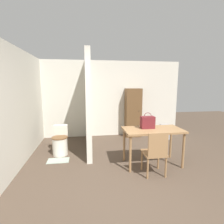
{
  "coord_description": "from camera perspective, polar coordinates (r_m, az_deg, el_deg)",
  "views": [
    {
      "loc": [
        -0.67,
        -2.09,
        1.74
      ],
      "look_at": [
        -0.1,
        1.66,
        1.13
      ],
      "focal_mm": 28.0,
      "sensor_mm": 36.0,
      "label": 1
    }
  ],
  "objects": [
    {
      "name": "handbag",
      "position": [
        3.86,
        11.53,
        -3.29
      ],
      "size": [
        0.29,
        0.16,
        0.35
      ],
      "color": "maroon",
      "rests_on": "dining_table"
    },
    {
      "name": "wooden_cabinet",
      "position": [
        5.86,
        6.87,
        -0.21
      ],
      "size": [
        0.51,
        0.39,
        1.6
      ],
      "color": "brown",
      "rests_on": "ground_plane"
    },
    {
      "name": "partition_wall",
      "position": [
        4.74,
        -7.91,
        3.05
      ],
      "size": [
        0.12,
        2.12,
        2.5
      ],
      "color": "beige",
      "rests_on": "ground_plane"
    },
    {
      "name": "bath_mat",
      "position": [
        4.34,
        -17.13,
        -14.9
      ],
      "size": [
        0.48,
        0.29,
        0.01
      ],
      "color": "#99A899",
      "rests_on": "ground_plane"
    },
    {
      "name": "space_heater",
      "position": [
        5.86,
        16.92,
        -6.21
      ],
      "size": [
        0.28,
        0.21,
        0.47
      ],
      "color": "#9E9EA3",
      "rests_on": "ground_plane"
    },
    {
      "name": "wall_left",
      "position": [
        4.21,
        -28.36,
        1.29
      ],
      "size": [
        0.12,
        4.68,
        2.5
      ],
      "color": "beige",
      "rests_on": "ground_plane"
    },
    {
      "name": "ground_plane",
      "position": [
        2.81,
        8.23,
        -29.37
      ],
      "size": [
        16.0,
        16.0,
        0.0
      ],
      "primitive_type": "plane",
      "color": "#4C3D30"
    },
    {
      "name": "toilet",
      "position": [
        4.62,
        -16.56,
        -9.43
      ],
      "size": [
        0.39,
        0.53,
        0.7
      ],
      "color": "silver",
      "rests_on": "ground_plane"
    },
    {
      "name": "wooden_chair",
      "position": [
        3.49,
        13.93,
        -12.53
      ],
      "size": [
        0.42,
        0.42,
        0.88
      ],
      "rotation": [
        0.0,
        0.0,
        -0.01
      ],
      "color": "#997047",
      "rests_on": "ground_plane"
    },
    {
      "name": "dining_table",
      "position": [
        3.87,
        13.21,
        -6.77
      ],
      "size": [
        1.25,
        0.67,
        0.79
      ],
      "color": "#997047",
      "rests_on": "ground_plane"
    },
    {
      "name": "wall_back",
      "position": [
        5.89,
        -2.1,
        4.3
      ],
      "size": [
        5.07,
        0.12,
        2.5
      ],
      "color": "beige",
      "rests_on": "ground_plane"
    }
  ]
}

